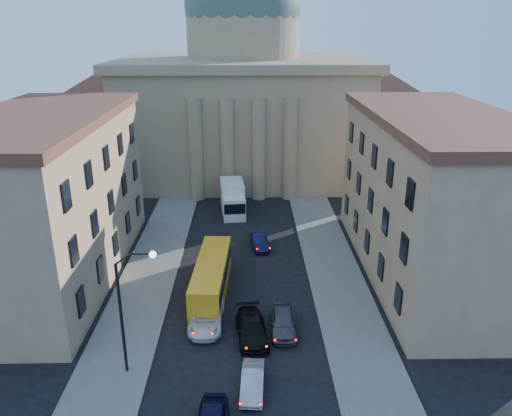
{
  "coord_description": "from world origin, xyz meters",
  "views": [
    {
      "loc": [
        0.58,
        -19.33,
        21.74
      ],
      "look_at": [
        1.18,
        15.65,
        8.71
      ],
      "focal_mm": 35.0,
      "sensor_mm": 36.0,
      "label": 1
    }
  ],
  "objects_px": {
    "street_lamp": "(128,303)",
    "city_bus": "(211,277)",
    "box_truck": "(233,199)",
    "car_right_near": "(253,381)"
  },
  "relations": [
    {
      "from": "street_lamp",
      "to": "city_bus",
      "type": "bearing_deg",
      "value": 66.43
    },
    {
      "from": "city_bus",
      "to": "box_truck",
      "type": "relative_size",
      "value": 1.56
    },
    {
      "from": "street_lamp",
      "to": "car_right_near",
      "type": "bearing_deg",
      "value": -13.49
    },
    {
      "from": "city_bus",
      "to": "box_truck",
      "type": "height_order",
      "value": "box_truck"
    },
    {
      "from": "street_lamp",
      "to": "city_bus",
      "type": "xyz_separation_m",
      "value": [
        4.43,
        10.15,
        -3.67
      ]
    },
    {
      "from": "street_lamp",
      "to": "car_right_near",
      "type": "xyz_separation_m",
      "value": [
        7.77,
        -1.86,
        -4.63
      ]
    },
    {
      "from": "street_lamp",
      "to": "box_truck",
      "type": "xyz_separation_m",
      "value": [
        5.71,
        29.59,
        -3.55
      ]
    },
    {
      "from": "car_right_near",
      "to": "city_bus",
      "type": "relative_size",
      "value": 0.37
    },
    {
      "from": "street_lamp",
      "to": "city_bus",
      "type": "height_order",
      "value": "street_lamp"
    },
    {
      "from": "street_lamp",
      "to": "car_right_near",
      "type": "height_order",
      "value": "street_lamp"
    }
  ]
}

